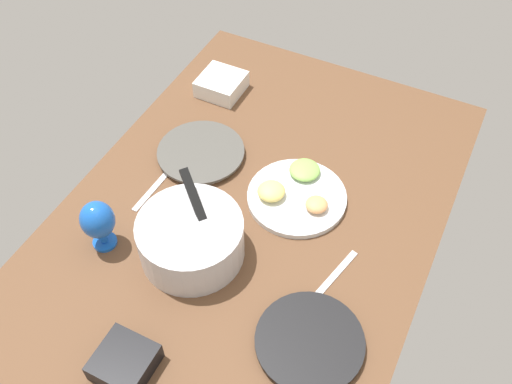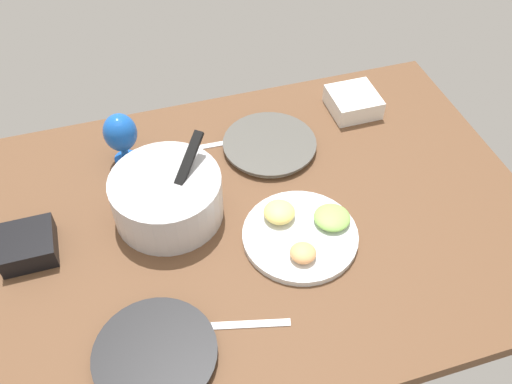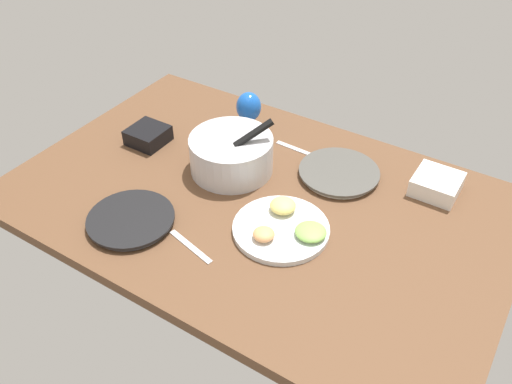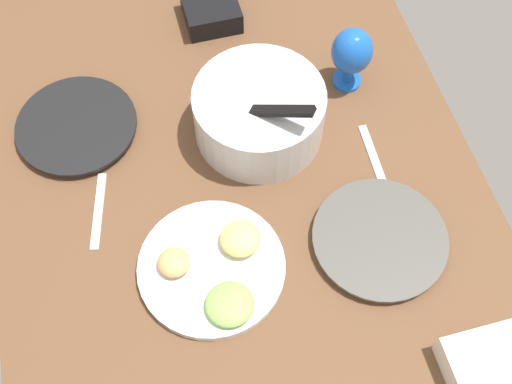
% 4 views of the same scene
% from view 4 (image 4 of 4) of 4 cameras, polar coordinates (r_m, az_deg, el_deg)
% --- Properties ---
extents(ground_plane, '(1.60, 1.04, 0.04)m').
position_cam_4_polar(ground_plane, '(1.42, -1.27, -0.81)').
color(ground_plane, brown).
extents(dinner_plate_left, '(0.27, 0.27, 0.02)m').
position_cam_4_polar(dinner_plate_left, '(1.53, -15.22, 5.48)').
color(dinner_plate_left, '#4C4C51').
rests_on(dinner_plate_left, ground_plane).
extents(dinner_plate_right, '(0.28, 0.28, 0.02)m').
position_cam_4_polar(dinner_plate_right, '(1.36, 10.64, -4.05)').
color(dinner_plate_right, silver).
rests_on(dinner_plate_right, ground_plane).
extents(mixing_bowl, '(0.29, 0.29, 0.20)m').
position_cam_4_polar(mixing_bowl, '(1.43, 0.26, 6.92)').
color(mixing_bowl, silver).
rests_on(mixing_bowl, ground_plane).
extents(fruit_platter, '(0.29, 0.29, 0.06)m').
position_cam_4_polar(fruit_platter, '(1.31, -3.61, -6.55)').
color(fruit_platter, silver).
rests_on(fruit_platter, ground_plane).
extents(hurricane_glass_blue, '(0.09, 0.09, 0.16)m').
position_cam_4_polar(hurricane_glass_blue, '(1.51, 8.28, 11.82)').
color(hurricane_glass_blue, blue).
rests_on(hurricane_glass_blue, ground_plane).
extents(square_bowl_black, '(0.13, 0.13, 0.06)m').
position_cam_4_polar(square_bowl_black, '(1.68, -3.90, 15.41)').
color(square_bowl_black, black).
rests_on(square_bowl_black, ground_plane).
extents(square_bowl_white, '(0.15, 0.15, 0.06)m').
position_cam_4_polar(square_bowl_white, '(1.30, 19.50, -14.35)').
color(square_bowl_white, white).
rests_on(square_bowl_white, ground_plane).
extents(fork_by_left_plate, '(0.18, 0.06, 0.01)m').
position_cam_4_polar(fork_by_left_plate, '(1.42, -13.47, -1.54)').
color(fork_by_left_plate, silver).
rests_on(fork_by_left_plate, ground_plane).
extents(fork_by_right_plate, '(0.18, 0.03, 0.01)m').
position_cam_4_polar(fork_by_right_plate, '(1.47, 10.18, 2.89)').
color(fork_by_right_plate, silver).
rests_on(fork_by_right_plate, ground_plane).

